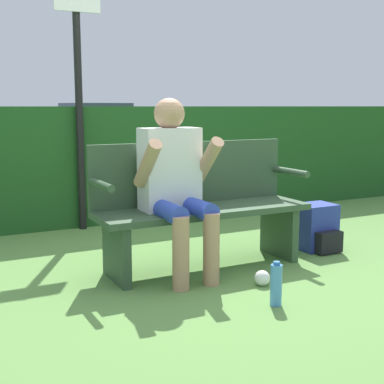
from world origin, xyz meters
name	(u,v)px	position (x,y,z in m)	size (l,w,h in m)	color
ground_plane	(204,267)	(0.00, 0.00, 0.00)	(40.00, 40.00, 0.00)	#5B8942
hedge_back	(116,164)	(0.00, 1.91, 0.59)	(12.00, 0.42, 1.18)	#1E4C1E
park_bench	(200,205)	(0.00, 0.07, 0.46)	(1.59, 0.47, 0.92)	#334C33
person_seated	(175,178)	(-0.25, -0.04, 0.69)	(0.54, 0.57, 1.24)	silver
backpack	(317,228)	(1.07, 0.01, 0.18)	(0.30, 0.34, 0.38)	#283893
water_bottle	(276,285)	(0.02, -0.86, 0.13)	(0.07, 0.07, 0.27)	#4C8CCC
signpost	(79,87)	(-0.44, 1.64, 1.36)	(0.43, 0.09, 2.34)	black
parked_car	(96,125)	(3.20, 12.92, 0.60)	(4.05, 2.05, 1.27)	#2D4784
litter_crumple	(262,278)	(0.15, -0.53, 0.05)	(0.10, 0.10, 0.10)	silver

